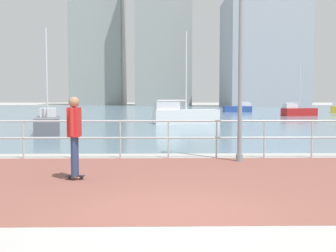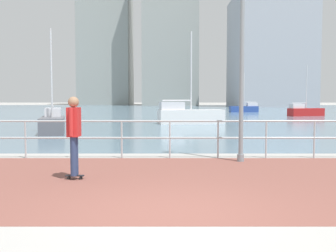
% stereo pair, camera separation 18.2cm
% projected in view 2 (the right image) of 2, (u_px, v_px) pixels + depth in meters
% --- Properties ---
extents(ground, '(220.00, 220.00, 0.00)m').
position_uv_depth(ground, '(169.00, 113.00, 46.01)').
color(ground, '#ADAAA5').
extents(brick_paving, '(28.00, 6.30, 0.01)m').
position_uv_depth(brick_paving, '(171.00, 180.00, 8.67)').
color(brick_paving, brown).
rests_on(brick_paving, ground).
extents(harbor_water, '(180.00, 88.00, 0.00)m').
position_uv_depth(harbor_water, '(169.00, 111.00, 56.71)').
color(harbor_water, slate).
rests_on(harbor_water, ground).
extents(waterfront_railing, '(25.25, 0.06, 1.11)m').
position_uv_depth(waterfront_railing, '(170.00, 132.00, 11.76)').
color(waterfront_railing, '#B2BCC1').
rests_on(waterfront_railing, ground).
extents(lamppost, '(0.78, 0.48, 5.64)m').
position_uv_depth(lamppost, '(236.00, 48.00, 11.06)').
color(lamppost, gray).
rests_on(lamppost, ground).
extents(skateboarder, '(0.40, 0.55, 1.78)m').
position_uv_depth(skateboarder, '(74.00, 130.00, 8.68)').
color(skateboarder, black).
rests_on(skateboarder, ground).
extents(sailboat_navy, '(4.62, 2.22, 6.24)m').
position_uv_depth(sailboat_navy, '(189.00, 115.00, 27.67)').
color(sailboat_navy, white).
rests_on(sailboat_navy, ground).
extents(sailboat_yellow, '(3.56, 1.43, 4.87)m').
position_uv_depth(sailboat_yellow, '(245.00, 108.00, 50.33)').
color(sailboat_yellow, '#284799').
rests_on(sailboat_yellow, ground).
extents(sailboat_white, '(3.69, 2.07, 4.95)m').
position_uv_depth(sailboat_white, '(305.00, 111.00, 39.52)').
color(sailboat_white, '#B21E1E').
rests_on(sailboat_white, ground).
extents(sailboat_blue, '(1.98, 3.86, 5.19)m').
position_uv_depth(sailboat_blue, '(53.00, 123.00, 20.46)').
color(sailboat_blue, '#595960').
rests_on(sailboat_blue, ground).
extents(tower_slate, '(12.69, 13.25, 41.28)m').
position_uv_depth(tower_slate, '(170.00, 21.00, 95.25)').
color(tower_slate, '#939993').
rests_on(tower_slate, ground).
extents(tower_beige, '(15.07, 16.51, 24.12)m').
position_uv_depth(tower_beige, '(270.00, 51.00, 82.64)').
color(tower_beige, '#A3A8B2').
rests_on(tower_beige, ground).
extents(tower_glass, '(12.73, 15.93, 39.15)m').
position_uv_depth(tower_glass, '(107.00, 33.00, 105.32)').
color(tower_glass, '#939993').
rests_on(tower_glass, ground).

